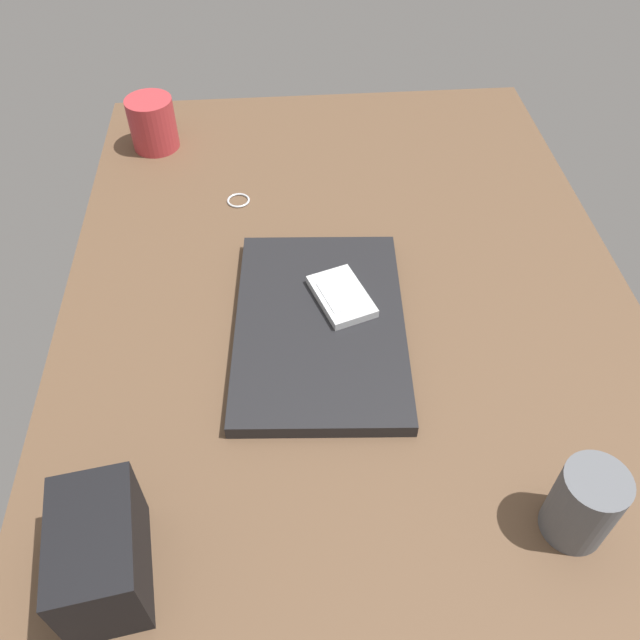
# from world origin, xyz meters

# --- Properties ---
(desk_surface) EXTENTS (1.20, 0.80, 0.03)m
(desk_surface) POSITION_xyz_m (0.00, 0.00, 0.01)
(desk_surface) COLOR brown
(desk_surface) RESTS_ON ground
(laptop_closed) EXTENTS (0.35, 0.24, 0.02)m
(laptop_closed) POSITION_xyz_m (-0.03, 0.05, 0.04)
(laptop_closed) COLOR black
(laptop_closed) RESTS_ON desk_surface
(cell_phone_on_laptop) EXTENTS (0.11, 0.09, 0.01)m
(cell_phone_on_laptop) POSITION_xyz_m (0.01, 0.01, 0.06)
(cell_phone_on_laptop) COLOR silver
(cell_phone_on_laptop) RESTS_ON laptop_closed
(desk_organizer) EXTENTS (0.14, 0.10, 0.10)m
(desk_organizer) POSITION_xyz_m (-0.33, 0.28, 0.08)
(desk_organizer) COLOR black
(desk_organizer) RESTS_ON desk_surface
(coffee_mug) EXTENTS (0.11, 0.08, 0.09)m
(coffee_mug) POSITION_xyz_m (0.44, 0.30, 0.08)
(coffee_mug) COLOR #B23338
(coffee_mug) RESTS_ON desk_surface
(key_ring) EXTENTS (0.04, 0.04, 0.00)m
(key_ring) POSITION_xyz_m (0.26, 0.16, 0.03)
(key_ring) COLOR silver
(key_ring) RESTS_ON desk_surface
(pen_cup) EXTENTS (0.07, 0.07, 0.10)m
(pen_cup) POSITION_xyz_m (-0.32, -0.19, 0.08)
(pen_cup) COLOR #595B60
(pen_cup) RESTS_ON desk_surface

